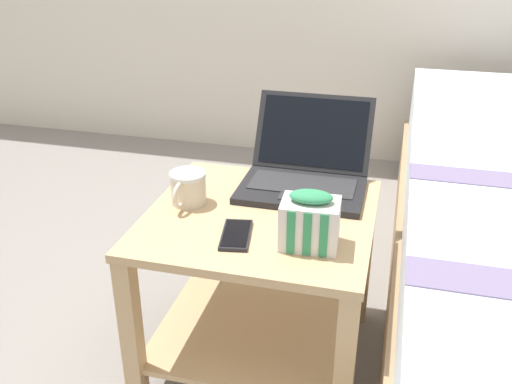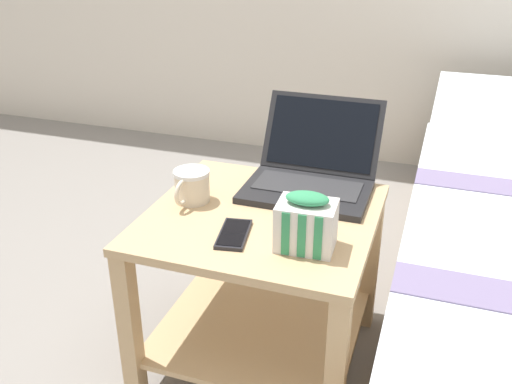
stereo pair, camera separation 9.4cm
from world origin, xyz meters
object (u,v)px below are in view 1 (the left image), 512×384
at_px(mug_front_left, 188,186).
at_px(cell_phone, 236,235).
at_px(snack_bag, 310,221).
at_px(laptop, 305,170).

relative_size(mug_front_left, cell_phone, 0.89).
bearing_deg(snack_bag, cell_phone, -177.90).
relative_size(laptop, snack_bag, 2.55).
distance_m(laptop, cell_phone, 0.35).
xyz_separation_m(mug_front_left, cell_phone, (0.17, -0.14, -0.04)).
distance_m(snack_bag, cell_phone, 0.18).
bearing_deg(snack_bag, laptop, 101.85).
bearing_deg(cell_phone, mug_front_left, 141.22).
distance_m(mug_front_left, cell_phone, 0.22).
xyz_separation_m(snack_bag, cell_phone, (-0.17, -0.01, -0.06)).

